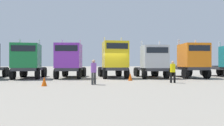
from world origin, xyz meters
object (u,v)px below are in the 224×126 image
Objects in this scene: visitor_with_camera at (94,70)px; semi_truck_green at (28,61)px; semi_truck_yellow at (114,59)px; semi_truck_orange at (190,60)px; traffic_cone_mid at (44,81)px; traffic_cone_far at (130,77)px; semi_truck_silver at (152,61)px; semi_truck_purple at (70,60)px; visitor_in_hivis at (173,70)px.

semi_truck_green is at bearing -4.78° from visitor_with_camera.
semi_truck_yellow is 8.06m from semi_truck_orange.
traffic_cone_mid is 7.49m from traffic_cone_far.
semi_truck_silver is at bearing 84.31° from semi_truck_green.
semi_truck_orange is (12.58, -0.95, 0.03)m from semi_truck_purple.
traffic_cone_far is (3.28, 3.02, -0.68)m from visitor_with_camera.
semi_truck_silver is at bearing -173.64° from visitor_in_hivis.
semi_truck_green reaches higher than semi_truck_silver.
semi_truck_purple reaches higher than traffic_cone_mid.
semi_truck_yellow reaches higher than semi_truck_orange.
traffic_cone_mid is (3.09, -7.05, -1.49)m from semi_truck_green.
visitor_in_hivis is (-0.08, -5.34, -0.74)m from semi_truck_silver.
visitor_in_hivis is 9.55m from traffic_cone_mid.
semi_truck_yellow is 3.90m from traffic_cone_far.
traffic_cone_far is at bearing -122.21° from visitor_in_hivis.
semi_truck_purple is 6.84m from traffic_cone_far.
visitor_in_hivis is at bearing -39.41° from traffic_cone_far.
visitor_with_camera is at bearing -43.50° from semi_truck_silver.
visitor_in_hivis is (12.53, -5.81, -0.81)m from semi_truck_green.
semi_truck_green is 8.63m from semi_truck_yellow.
semi_truck_green is 0.98× the size of semi_truck_silver.
semi_truck_green is 9.12m from visitor_with_camera.
visitor_with_camera is (-6.16, -0.66, 0.04)m from visitor_in_hivis.
traffic_cone_far reaches higher than traffic_cone_mid.
semi_truck_green is 8.49× the size of traffic_cone_far.
semi_truck_orange is (4.04, -0.25, 0.14)m from semi_truck_silver.
visitor_with_camera is at bearing 23.57° from semi_truck_purple.
visitor_in_hivis is 3.78m from traffic_cone_far.
semi_truck_green is at bearing -82.09° from semi_truck_purple.
traffic_cone_far is (5.57, -3.68, -1.49)m from semi_truck_purple.
semi_truck_green reaches higher than traffic_cone_far.
visitor_with_camera is 4.51m from traffic_cone_far.
semi_truck_purple reaches higher than semi_truck_green.
semi_truck_orange is 10.07× the size of traffic_cone_mid.
traffic_cone_far is at bearing -96.69° from visitor_with_camera.
semi_truck_green is 13.84m from visitor_in_hivis.
traffic_cone_mid is at bearing -151.26° from traffic_cone_far.
semi_truck_orange reaches higher than semi_truck_purple.
visitor_with_camera is 2.80× the size of traffic_cone_mid.
visitor_in_hivis is 6.19m from visitor_with_camera.
semi_truck_purple is 9.99× the size of traffic_cone_mid.
visitor_in_hivis is at bearing 7.46° from traffic_cone_mid.
semi_truck_purple is at bearing 146.59° from traffic_cone_far.
visitor_with_camera reaches higher than traffic_cone_mid.
semi_truck_purple is 1.05× the size of semi_truck_silver.
traffic_cone_mid is at bearing -75.33° from visitor_in_hivis.
visitor_with_camera is at bearing 9.98° from traffic_cone_mid.
semi_truck_purple is 3.56× the size of visitor_with_camera.
semi_truck_yellow is (8.63, -0.03, 0.13)m from semi_truck_green.
semi_truck_yellow is 0.94× the size of semi_truck_orange.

